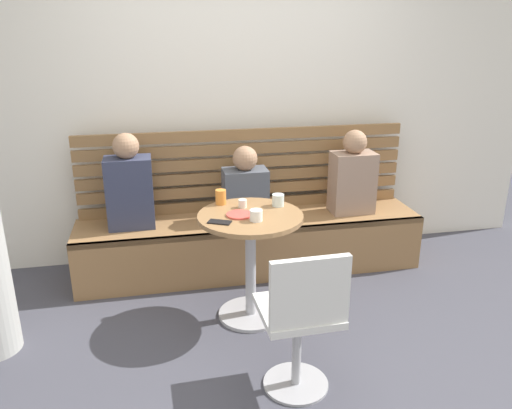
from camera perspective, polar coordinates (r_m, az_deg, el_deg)
ground at (r=3.19m, az=3.74°, el=-16.72°), size 8.00×8.00×0.00m
back_wall at (r=4.20m, az=-1.83°, el=13.56°), size 5.20×0.10×2.90m
booth_bench at (r=4.09m, az=-0.59°, el=-4.46°), size 2.70×0.52×0.44m
booth_backrest at (r=4.13m, az=-1.26°, el=3.96°), size 2.65×0.04×0.67m
cafe_table at (r=3.33m, az=-0.62°, el=-4.69°), size 0.68×0.68×0.74m
white_chair at (r=2.68m, az=5.14°, el=-12.53°), size 0.41×0.41×0.85m
person_adult at (r=3.87m, az=-14.01°, el=2.02°), size 0.34×0.22×0.72m
person_child_left at (r=3.92m, az=-1.21°, el=1.86°), size 0.34×0.22×0.58m
person_child_middle at (r=4.15m, az=10.77°, el=3.11°), size 0.34×0.22×0.67m
cup_espresso_small at (r=3.36m, az=-1.51°, el=0.11°), size 0.06×0.06×0.05m
cup_ceramic_white at (r=3.13m, az=0.01°, el=-1.21°), size 0.08×0.08×0.07m
cup_tumbler_orange at (r=3.43m, az=-3.97°, el=0.84°), size 0.07×0.07×0.10m
cup_glass_short at (r=3.39m, az=2.49°, el=0.49°), size 0.08×0.08×0.08m
plate_small at (r=3.23m, az=-1.85°, el=-1.14°), size 0.17×0.17×0.01m
phone_on_table at (r=3.12m, az=-4.10°, el=-1.98°), size 0.16×0.12×0.01m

